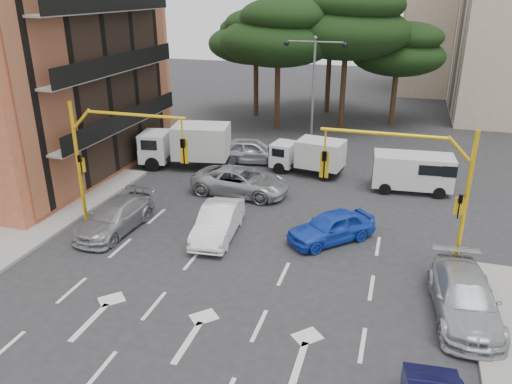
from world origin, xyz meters
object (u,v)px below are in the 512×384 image
signal_mast_right (419,180)px  car_silver_parked (465,298)px  van_white (412,173)px  box_truck_a (186,146)px  car_white_hatch (218,222)px  car_silver_wagon (115,217)px  car_silver_cross_a (241,181)px  car_silver_cross_b (252,151)px  signal_mast_left (109,149)px  car_blue_compact (331,227)px  street_lamp_center (314,75)px  box_truck_b (308,156)px

signal_mast_right → car_silver_parked: size_ratio=1.17×
van_white → box_truck_a: size_ratio=0.76×
car_white_hatch → car_silver_wagon: bearing=-176.1°
signal_mast_right → car_silver_cross_a: size_ratio=1.11×
car_white_hatch → car_silver_cross_b: car_silver_cross_b is taller
car_silver_wagon → signal_mast_left: bearing=116.4°
car_silver_cross_b → car_silver_parked: (12.06, -13.88, -0.07)m
car_silver_wagon → car_silver_parked: size_ratio=0.94×
signal_mast_left → van_white: size_ratio=1.38×
signal_mast_right → car_blue_compact: size_ratio=1.44×
signal_mast_right → car_white_hatch: signal_mast_right is taller
street_lamp_center → car_silver_cross_a: (-2.34, -8.42, -4.68)m
street_lamp_center → car_blue_compact: street_lamp_center is taller
signal_mast_left → street_lamp_center: bearing=64.1°
car_silver_wagon → box_truck_b: (7.17, 10.45, 0.41)m
car_white_hatch → car_silver_cross_b: (-1.66, 10.65, 0.07)m
signal_mast_left → box_truck_a: size_ratio=1.05×
signal_mast_right → box_truck_a: bearing=147.3°
signal_mast_right → street_lamp_center: (-6.80, 14.01, 1.54)m
signal_mast_left → car_silver_cross_b: bearing=72.6°
car_silver_parked → van_white: (-1.91, 11.74, 0.34)m
street_lamp_center → car_white_hatch: 14.54m
signal_mast_left → street_lamp_center: size_ratio=0.77×
box_truck_a → car_silver_parked: bearing=-136.6°
signal_mast_left → box_truck_a: bearing=92.2°
car_white_hatch → box_truck_a: bearing=116.9°
car_silver_cross_b → box_truck_a: 4.35m
car_silver_cross_b → box_truck_b: bearing=-114.3°
car_silver_wagon → car_silver_parked: bearing=-5.6°
car_blue_compact → car_silver_cross_a: bearing=-170.9°
signal_mast_left → car_blue_compact: signal_mast_left is taller
car_silver_parked → car_white_hatch: bearing=157.5°
car_silver_cross_a → car_silver_cross_b: (-1.03, 5.42, 0.06)m
car_silver_parked → car_silver_wagon: bearing=165.7°
signal_mast_right → car_silver_wagon: bearing=-178.1°
signal_mast_right → car_white_hatch: bearing=177.6°
car_blue_compact → car_silver_parked: size_ratio=0.81×
street_lamp_center → box_truck_b: bearing=-82.0°
car_blue_compact → van_white: size_ratio=0.96×
car_white_hatch → street_lamp_center: bearing=77.4°
car_silver_parked → box_truck_a: size_ratio=0.90×
van_white → box_truck_b: bearing=-104.9°
signal_mast_right → van_white: (-0.02, 8.87, -2.80)m
car_silver_parked → van_white: size_ratio=1.18×
signal_mast_left → car_silver_cross_b: signal_mast_left is taller
car_silver_wagon → box_truck_a: box_truck_a is taller
car_silver_cross_a → box_truck_a: (-4.81, 3.36, 0.65)m
street_lamp_center → car_silver_cross_a: size_ratio=1.44×
signal_mast_right → box_truck_a: signal_mast_right is taller
car_white_hatch → van_white: 12.03m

